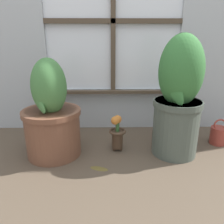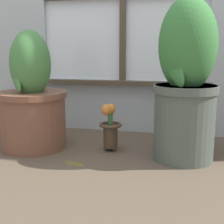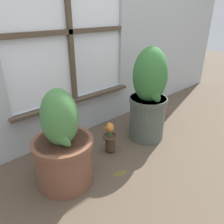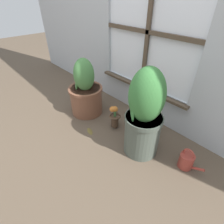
{
  "view_description": "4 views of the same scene",
  "coord_description": "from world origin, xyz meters",
  "views": [
    {
      "loc": [
        -0.04,
        -1.15,
        0.72
      ],
      "look_at": [
        -0.02,
        0.13,
        0.29
      ],
      "focal_mm": 35.0,
      "sensor_mm": 36.0,
      "label": 1
    },
    {
      "loc": [
        0.39,
        -1.34,
        0.52
      ],
      "look_at": [
        0.03,
        0.19,
        0.2
      ],
      "focal_mm": 50.0,
      "sensor_mm": 36.0,
      "label": 2
    },
    {
      "loc": [
        -0.91,
        -0.85,
        0.99
      ],
      "look_at": [
        0.05,
        0.19,
        0.33
      ],
      "focal_mm": 35.0,
      "sensor_mm": 36.0,
      "label": 3
    },
    {
      "loc": [
        1.02,
        -0.76,
        1.16
      ],
      "look_at": [
        0.01,
        0.16,
        0.19
      ],
      "focal_mm": 28.0,
      "sensor_mm": 36.0,
      "label": 4
    }
  ],
  "objects": [
    {
      "name": "potted_plant_left",
      "position": [
        -0.39,
        0.14,
        0.25
      ],
      "size": [
        0.36,
        0.36,
        0.62
      ],
      "color": "brown",
      "rests_on": "ground_plane"
    },
    {
      "name": "flower_vase",
      "position": [
        0.02,
        0.18,
        0.13
      ],
      "size": [
        0.12,
        0.12,
        0.25
      ],
      "color": "#473323",
      "rests_on": "ground_plane"
    },
    {
      "name": "fallen_leaf",
      "position": [
        -0.09,
        -0.05,
        0.0
      ],
      "size": [
        0.12,
        0.08,
        0.01
      ],
      "color": "brown",
      "rests_on": "ground_plane"
    },
    {
      "name": "watering_can",
      "position": [
        0.75,
        0.27,
        0.07
      ],
      "size": [
        0.2,
        0.11,
        0.19
      ],
      "color": "#99382D",
      "rests_on": "ground_plane"
    },
    {
      "name": "ground_plane",
      "position": [
        0.0,
        0.0,
        0.0
      ],
      "size": [
        10.0,
        10.0,
        0.0
      ],
      "primitive_type": "plane",
      "color": "brown"
    },
    {
      "name": "potted_plant_right",
      "position": [
        0.39,
        0.14,
        0.36
      ],
      "size": [
        0.3,
        0.3,
        0.76
      ],
      "color": "#4C564C",
      "rests_on": "ground_plane"
    }
  ]
}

